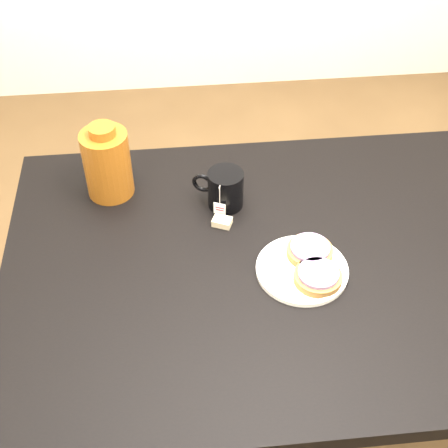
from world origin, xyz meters
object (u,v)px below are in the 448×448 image
object	(u,v)px
table	(303,280)
bagel_back	(310,250)
plate	(302,269)
bagel_package	(107,163)
bagel_front	(318,276)
teabag_pouch	(222,222)
mug	(225,189)

from	to	relation	value
table	bagel_back	size ratio (longest dim) A/B	11.47
plate	bagel_package	bearing A→B (deg)	143.39
bagel_front	teabag_pouch	world-z (taller)	bagel_front
table	bagel_package	xyz separation A→B (m)	(-0.45, 0.28, 0.18)
plate	teabag_pouch	xyz separation A→B (m)	(-0.16, 0.17, 0.00)
mug	bagel_package	world-z (taller)	bagel_package
bagel_back	teabag_pouch	size ratio (longest dim) A/B	2.71
table	mug	world-z (taller)	mug
plate	bagel_package	world-z (taller)	bagel_package
teabag_pouch	bagel_package	world-z (taller)	bagel_package
mug	bagel_back	bearing A→B (deg)	-26.53
bagel_front	bagel_package	bearing A→B (deg)	141.93
bagel_back	teabag_pouch	distance (m)	0.23
plate	mug	world-z (taller)	mug
table	plate	distance (m)	0.10
bagel_back	bagel_package	xyz separation A→B (m)	(-0.46, 0.28, 0.07)
teabag_pouch	bagel_package	distance (m)	0.32
plate	bagel_back	bearing A→B (deg)	58.82
bagel_package	bagel_front	bearing A→B (deg)	-38.07
bagel_back	bagel_package	size ratio (longest dim) A/B	0.61
table	plate	xyz separation A→B (m)	(-0.02, -0.04, 0.09)
mug	bagel_front	bearing A→B (deg)	-35.06
table	plate	world-z (taller)	plate
bagel_back	bagel_package	bearing A→B (deg)	148.38
plate	mug	bearing A→B (deg)	121.55
teabag_pouch	plate	bearing A→B (deg)	-46.10
table	teabag_pouch	size ratio (longest dim) A/B	31.11
plate	bagel_back	size ratio (longest dim) A/B	1.71
table	bagel_package	bearing A→B (deg)	148.41
plate	mug	xyz separation A→B (m)	(-0.15, 0.25, 0.04)
bagel_back	teabag_pouch	xyz separation A→B (m)	(-0.19, 0.13, -0.01)
bagel_back	teabag_pouch	world-z (taller)	bagel_back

